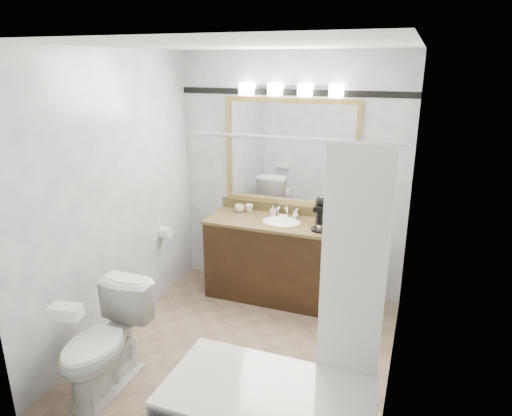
# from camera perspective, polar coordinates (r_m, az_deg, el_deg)

# --- Properties ---
(room) EXTENTS (2.42, 2.62, 2.52)m
(room) POSITION_cam_1_polar(r_m,az_deg,el_deg) (3.57, -1.60, -0.72)
(room) COLOR gray
(room) RESTS_ON ground
(vanity) EXTENTS (1.53, 0.58, 0.97)m
(vanity) POSITION_cam_1_polar(r_m,az_deg,el_deg) (4.76, 3.11, -6.31)
(vanity) COLOR black
(vanity) RESTS_ON ground
(mirror) EXTENTS (1.40, 0.04, 1.10)m
(mirror) POSITION_cam_1_polar(r_m,az_deg,el_deg) (4.69, 4.31, 6.86)
(mirror) COLOR tan
(mirror) RESTS_ON room
(vanity_light_bar) EXTENTS (1.02, 0.14, 0.12)m
(vanity_light_bar) POSITION_cam_1_polar(r_m,az_deg,el_deg) (4.56, 4.30, 14.58)
(vanity_light_bar) COLOR silver
(vanity_light_bar) RESTS_ON room
(accent_stripe) EXTENTS (2.40, 0.01, 0.06)m
(accent_stripe) POSITION_cam_1_polar(r_m,az_deg,el_deg) (4.62, 4.52, 14.21)
(accent_stripe) COLOR black
(accent_stripe) RESTS_ON room
(bathtub) EXTENTS (1.30, 0.75, 1.96)m
(bathtub) POSITION_cam_1_polar(r_m,az_deg,el_deg) (3.16, 2.05, -24.00)
(bathtub) COLOR white
(bathtub) RESTS_ON ground
(tp_roll) EXTENTS (0.11, 0.12, 0.12)m
(tp_roll) POSITION_cam_1_polar(r_m,az_deg,el_deg) (4.81, -11.22, -3.06)
(tp_roll) COLOR white
(tp_roll) RESTS_ON room
(toilet) EXTENTS (0.45, 0.78, 0.79)m
(toilet) POSITION_cam_1_polar(r_m,az_deg,el_deg) (3.71, -18.45, -15.68)
(toilet) COLOR white
(toilet) RESTS_ON ground
(tissue_box) EXTENTS (0.22, 0.15, 0.08)m
(tissue_box) POSITION_cam_1_polar(r_m,az_deg,el_deg) (3.29, -22.71, -11.88)
(tissue_box) COLOR white
(tissue_box) RESTS_ON toilet
(coffee_maker) EXTENTS (0.18, 0.22, 0.34)m
(coffee_maker) POSITION_cam_1_polar(r_m,az_deg,el_deg) (4.39, 8.33, -0.45)
(coffee_maker) COLOR black
(coffee_maker) RESTS_ON vanity
(cup_left) EXTENTS (0.12, 0.12, 0.08)m
(cup_left) POSITION_cam_1_polar(r_m,az_deg,el_deg) (4.89, -2.06, -0.02)
(cup_left) COLOR white
(cup_left) RESTS_ON vanity
(cup_right) EXTENTS (0.09, 0.09, 0.08)m
(cup_right) POSITION_cam_1_polar(r_m,az_deg,el_deg) (4.89, -0.84, -0.00)
(cup_right) COLOR white
(cup_right) RESTS_ON vanity
(soap_bottle_a) EXTENTS (0.05, 0.06, 0.11)m
(soap_bottle_a) POSITION_cam_1_polar(r_m,az_deg,el_deg) (4.76, 2.12, -0.34)
(soap_bottle_a) COLOR white
(soap_bottle_a) RESTS_ON vanity
(soap_bottle_b) EXTENTS (0.07, 0.07, 0.08)m
(soap_bottle_b) POSITION_cam_1_polar(r_m,az_deg,el_deg) (4.71, 4.96, -0.76)
(soap_bottle_b) COLOR white
(soap_bottle_b) RESTS_ON vanity
(soap_bar) EXTENTS (0.09, 0.07, 0.03)m
(soap_bar) POSITION_cam_1_polar(r_m,az_deg,el_deg) (4.72, 3.38, -1.05)
(soap_bar) COLOR beige
(soap_bar) RESTS_ON vanity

